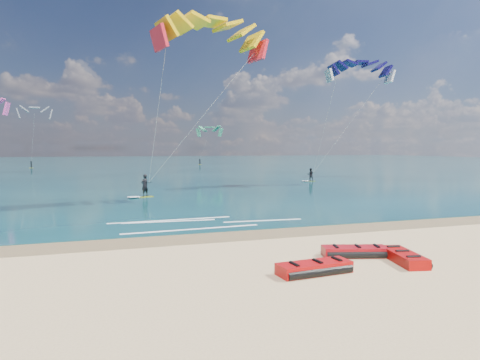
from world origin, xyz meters
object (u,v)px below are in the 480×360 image
object	(u,v)px
packed_kite_right	(404,262)
kitesurfer_far	(336,116)
kitesurfer_main	(179,99)
packed_kite_left	(314,273)
packed_kite_mid	(355,256)

from	to	relation	value
packed_kite_right	kitesurfer_far	size ratio (longest dim) A/B	0.17
packed_kite_right	kitesurfer_main	bearing A→B (deg)	23.84
packed_kite_left	kitesurfer_main	xyz separation A→B (m)	(-0.63, 21.30, 7.96)
packed_kite_left	kitesurfer_far	world-z (taller)	kitesurfer_far
kitesurfer_main	packed_kite_left	bearing A→B (deg)	-109.76
packed_kite_left	packed_kite_right	xyz separation A→B (m)	(3.75, 0.27, 0.00)
packed_kite_left	packed_kite_mid	bearing A→B (deg)	26.78
packed_kite_mid	kitesurfer_far	size ratio (longest dim) A/B	0.17
packed_kite_right	packed_kite_left	bearing A→B (deg)	106.15
kitesurfer_main	kitesurfer_far	bearing A→B (deg)	6.97
packed_kite_left	packed_kite_right	world-z (taller)	packed_kite_left
kitesurfer_main	packed_kite_mid	bearing A→B (deg)	-102.35
packed_kite_left	kitesurfer_far	distance (m)	38.83
packed_kite_left	packed_kite_right	size ratio (longest dim) A/B	1.07
packed_kite_mid	kitesurfer_main	xyz separation A→B (m)	(-3.16, 19.76, 7.96)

